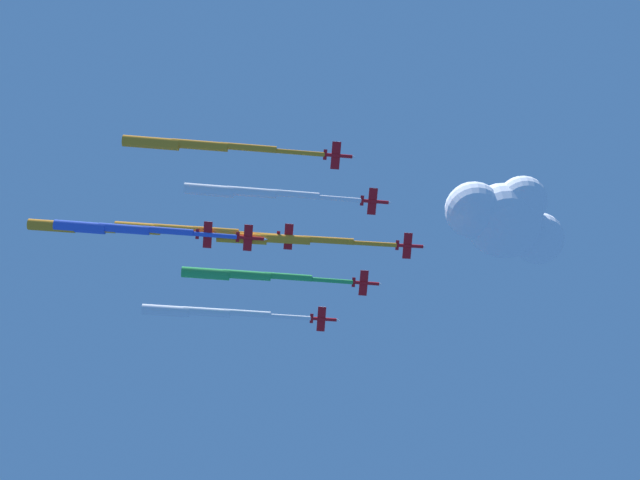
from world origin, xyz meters
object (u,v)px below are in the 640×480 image
object	(u,v)px
jet_port_outer	(176,230)
jet_trail_port	(92,228)
jet_starboard_mid	(198,145)
jet_starboard_outer	(123,229)
jet_port_inner	(246,275)
jet_starboard_inner	(251,192)
jet_port_mid	(206,312)
jet_lead	(284,239)

from	to	relation	value
jet_port_outer	jet_trail_port	world-z (taller)	jet_port_outer
jet_starboard_mid	jet_starboard_outer	xyz separation A→B (m)	(-6.52, 35.54, -3.75)
jet_port_inner	jet_starboard_outer	size ratio (longest dim) A/B	0.98
jet_port_inner	jet_starboard_outer	bearing A→B (deg)	171.57
jet_port_inner	jet_starboard_mid	distance (m)	45.41
jet_port_inner	jet_starboard_inner	xyz separation A→B (m)	(-13.29, -25.03, 2.05)
jet_starboard_inner	jet_starboard_outer	bearing A→B (deg)	131.67
jet_port_mid	jet_port_outer	bearing A→B (deg)	-137.94
jet_port_mid	jet_starboard_outer	size ratio (longest dim) A/B	0.98
jet_lead	jet_port_inner	distance (m)	17.70
jet_starboard_mid	jet_port_outer	size ratio (longest dim) A/B	1.16
jet_lead	jet_port_outer	bearing A→B (deg)	152.30
jet_port_inner	jet_port_outer	xyz separation A→B (m)	(-26.57, -1.39, 1.62)
jet_port_outer	jet_starboard_outer	distance (m)	16.45
jet_lead	jet_starboard_inner	xyz separation A→B (m)	(-16.99, -7.74, 1.04)
jet_lead	jet_starboard_outer	size ratio (longest dim) A/B	1.00
jet_port_mid	jet_starboard_outer	bearing A→B (deg)	-161.06
jet_starboard_outer	jet_lead	bearing A→B (deg)	-27.60
jet_starboard_mid	jet_starboard_outer	bearing A→B (deg)	100.40
jet_starboard_inner	jet_port_outer	size ratio (longest dim) A/B	1.06
jet_starboard_inner	jet_starboard_mid	world-z (taller)	jet_starboard_mid
jet_port_inner	jet_trail_port	distance (m)	50.55
jet_starboard_inner	jet_port_outer	bearing A→B (deg)	119.33
jet_port_mid	jet_starboard_outer	distance (m)	38.66
jet_lead	jet_starboard_mid	distance (m)	40.08
jet_port_outer	jet_starboard_outer	size ratio (longest dim) A/B	0.92
jet_lead	jet_starboard_mid	bearing A→B (deg)	-162.29
jet_starboard_outer	jet_trail_port	distance (m)	9.67
jet_starboard_inner	jet_starboard_mid	bearing A→B (deg)	-168.16
jet_port_inner	jet_port_outer	world-z (taller)	jet_port_outer
jet_port_mid	jet_trail_port	distance (m)	45.60
jet_trail_port	jet_starboard_mid	bearing A→B (deg)	-69.76
jet_lead	jet_port_mid	size ratio (longest dim) A/B	1.02
jet_port_outer	jet_starboard_inner	bearing A→B (deg)	-60.67
jet_lead	jet_trail_port	world-z (taller)	jet_lead
jet_lead	jet_port_inner	world-z (taller)	jet_lead
jet_port_mid	jet_trail_port	world-z (taller)	jet_trail_port
jet_starboard_inner	jet_port_outer	world-z (taller)	jet_starboard_inner
jet_port_outer	jet_port_mid	bearing A→B (deg)	42.06
jet_starboard_inner	jet_port_mid	size ratio (longest dim) A/B	1.00
jet_lead	jet_starboard_outer	distance (m)	50.46
jet_starboard_mid	jet_trail_port	world-z (taller)	jet_starboard_mid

